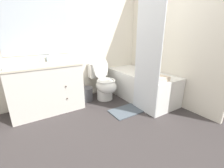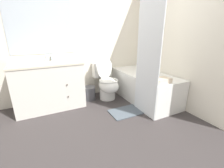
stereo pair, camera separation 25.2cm
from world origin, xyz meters
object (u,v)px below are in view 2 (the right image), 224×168
tissue_box (55,58)px  bath_mat (126,112)px  bath_towel_folded (162,80)px  bathtub (144,86)px  vanity_cabinet (50,85)px  toilet (107,83)px  sink_faucet (46,59)px  hand_towel_folded (16,65)px  wastebasket (89,93)px

tissue_box → bath_mat: 1.63m
bath_towel_folded → bathtub: bearing=77.4°
vanity_cabinet → bath_mat: size_ratio=2.14×
bath_towel_folded → bath_mat: bath_towel_folded is taller
bath_mat → bathtub: bearing=27.3°
toilet → bath_mat: (0.04, -0.71, -0.33)m
sink_faucet → toilet: sink_faucet is taller
bathtub → bath_mat: bearing=-152.7°
hand_towel_folded → wastebasket: bearing=8.6°
toilet → hand_towel_folded: size_ratio=4.21×
toilet → hand_towel_folded: toilet is taller
sink_faucet → toilet: bearing=-15.1°
tissue_box → bath_towel_folded: (1.44, -1.26, -0.29)m
toilet → bath_towel_folded: 1.15m
bath_towel_folded → tissue_box: bearing=138.8°
bathtub → bath_mat: (-0.62, -0.32, -0.27)m
toilet → wastebasket: toilet is taller
bathtub → wastebasket: bearing=153.9°
vanity_cabinet → sink_faucet: sink_faucet is taller
toilet → vanity_cabinet: bearing=175.3°
vanity_cabinet → sink_faucet: (-0.00, 0.20, 0.44)m
sink_faucet → bathtub: (1.74, -0.68, -0.59)m
sink_faucet → tissue_box: size_ratio=1.02×
vanity_cabinet → bath_towel_folded: 1.94m
vanity_cabinet → hand_towel_folded: 0.63m
wastebasket → hand_towel_folded: size_ratio=1.28×
hand_towel_folded → bath_towel_folded: 2.26m
sink_faucet → bath_mat: 1.73m
wastebasket → tissue_box: 0.95m
tissue_box → hand_towel_folded: bearing=-149.9°
bathtub → bath_towel_folded: size_ratio=5.47×
toilet → bath_mat: size_ratio=1.65×
bath_mat → hand_towel_folded: bearing=157.6°
toilet → bath_towel_folded: (0.53, -0.98, 0.26)m
vanity_cabinet → hand_towel_folded: bearing=-160.3°
vanity_cabinet → bath_mat: (1.12, -0.80, -0.42)m
vanity_cabinet → tissue_box: bearing=49.2°
hand_towel_folded → bath_towel_folded: size_ratio=0.77×
bath_towel_folded → wastebasket: bearing=128.8°
bathtub → bath_mat: bathtub is taller
bathtub → vanity_cabinet: bearing=164.7°
bathtub → bath_towel_folded: (-0.13, -0.60, 0.31)m
sink_faucet → wastebasket: sink_faucet is taller
toilet → hand_towel_folded: (-1.52, -0.07, 0.53)m
toilet → bath_towel_folded: bearing=-61.9°
sink_faucet → hand_towel_folded: size_ratio=0.67×
tissue_box → bath_mat: tissue_box is taller
bath_mat → tissue_box: bearing=134.1°
toilet → bath_mat: bearing=-87.0°
vanity_cabinet → tissue_box: size_ratio=8.32×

